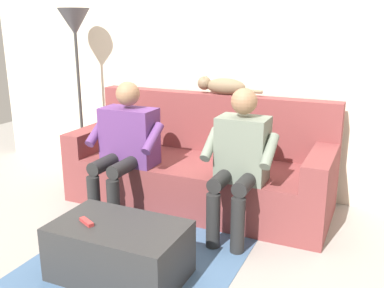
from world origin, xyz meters
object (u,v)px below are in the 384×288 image
person_left_seated (240,156)px  floor_lamp (75,34)px  coffee_table (120,251)px  couch (201,169)px  cat_on_backrest (221,86)px  person_right_seated (125,142)px  remote_red (87,222)px

person_left_seated → floor_lamp: (1.85, -0.56, 0.82)m
coffee_table → couch: bearing=-90.0°
couch → floor_lamp: (1.37, -0.14, 1.12)m
couch → cat_on_backrest: cat_on_backrest is taller
person_left_seated → cat_on_backrest: (0.41, -0.70, 0.39)m
person_right_seated → remote_red: (-0.30, 0.91, -0.24)m
cat_on_backrest → coffee_table: bearing=87.3°
remote_red → floor_lamp: 2.17m
cat_on_backrest → couch: bearing=75.5°
coffee_table → person_left_seated: person_left_seated is taller
remote_red → coffee_table: bearing=-134.5°
couch → coffee_table: (0.00, 1.27, -0.12)m
cat_on_backrest → floor_lamp: bearing=5.7°
couch → cat_on_backrest: size_ratio=3.76×
person_left_seated → person_right_seated: bearing=0.6°
person_right_seated → floor_lamp: 1.33m
floor_lamp → couch: bearing=174.1°
coffee_table → remote_red: (0.19, 0.07, 0.19)m
person_right_seated → floor_lamp: size_ratio=0.65×
cat_on_backrest → remote_red: bearing=81.0°
coffee_table → floor_lamp: 2.33m
couch → coffee_table: couch is taller
person_right_seated → cat_on_backrest: (-0.56, -0.71, 0.40)m
couch → person_right_seated: 0.71m
cat_on_backrest → remote_red: size_ratio=4.62×
cat_on_backrest → floor_lamp: (1.44, 0.14, 0.43)m
person_left_seated → person_right_seated: 0.97m
person_left_seated → floor_lamp: bearing=-16.8°
cat_on_backrest → floor_lamp: 1.51m
cat_on_backrest → floor_lamp: size_ratio=0.36×
couch → remote_red: size_ratio=17.39×
couch → cat_on_backrest: bearing=-104.5°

